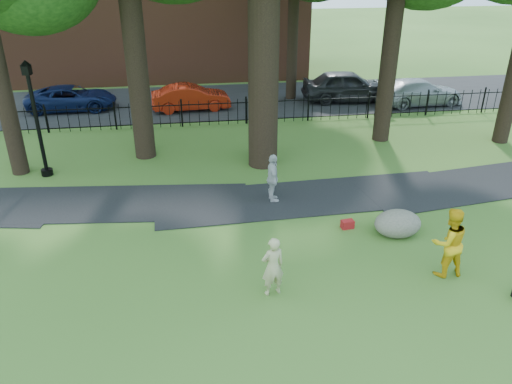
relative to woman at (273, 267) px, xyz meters
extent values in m
plane|color=#345A1F|center=(1.03, 0.94, -0.77)|extent=(120.00, 120.00, 0.00)
cube|color=black|center=(2.03, 4.84, -0.77)|extent=(36.07, 3.85, 0.03)
cube|color=black|center=(1.03, 16.94, -0.77)|extent=(80.00, 7.00, 0.02)
cube|color=black|center=(1.03, 12.94, 0.25)|extent=(44.00, 0.04, 0.04)
cube|color=black|center=(1.03, 12.94, -0.59)|extent=(44.00, 0.04, 0.04)
cylinder|color=black|center=(1.03, 7.94, 4.48)|extent=(1.10, 1.10, 10.50)
cylinder|color=black|center=(-3.47, 9.44, 3.78)|extent=(0.80, 0.80, 9.10)
cylinder|color=black|center=(6.53, 9.94, 3.43)|extent=(0.70, 0.70, 8.40)
imported|color=tan|center=(0.00, 0.00, 0.00)|extent=(0.64, 0.49, 1.54)
imported|color=gold|center=(4.46, 0.16, 0.16)|extent=(0.93, 0.74, 1.86)
imported|color=#B1B0B5|center=(0.85, 4.80, 0.04)|extent=(0.41, 0.96, 1.63)
ellipsoid|color=slate|center=(4.07, 2.22, -0.37)|extent=(1.54, 1.28, 0.80)
cylinder|color=black|center=(-6.95, 8.07, 1.07)|extent=(0.14, 0.14, 3.68)
cylinder|color=black|center=(-6.95, 8.07, -0.66)|extent=(0.41, 0.41, 0.23)
cube|color=black|center=(-6.95, 8.07, 3.08)|extent=(0.31, 0.31, 0.34)
cone|color=black|center=(-6.95, 8.07, 3.31)|extent=(0.37, 0.37, 0.18)
cube|color=maroon|center=(2.75, 2.75, -0.65)|extent=(0.39, 0.27, 0.25)
imported|color=#A8200C|center=(-1.48, 15.54, -0.12)|extent=(4.03, 1.67, 1.30)
imported|color=#0C1740|center=(-7.50, 16.44, -0.16)|extent=(4.44, 2.08, 1.23)
imported|color=black|center=(6.94, 15.98, 0.06)|extent=(5.03, 2.40, 1.66)
imported|color=#9B9FA3|center=(10.46, 14.79, -0.10)|extent=(4.79, 2.29, 1.35)
camera|label=1|loc=(-1.80, -9.57, 6.73)|focal=35.00mm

